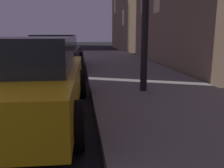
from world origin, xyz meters
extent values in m
cube|color=gold|center=(2.85, 3.22, 0.57)|extent=(1.89, 4.41, 0.64)
cube|color=#1E2328|center=(2.84, 3.01, 1.15)|extent=(1.60, 2.02, 0.56)
cylinder|color=black|center=(2.02, 4.60, 0.33)|extent=(0.24, 0.67, 0.66)
cylinder|color=black|center=(3.77, 4.54, 0.33)|extent=(0.24, 0.67, 0.66)
cylinder|color=black|center=(3.68, 1.84, 0.33)|extent=(0.24, 0.67, 0.66)
cube|color=black|center=(2.85, 8.74, 0.57)|extent=(1.88, 4.11, 0.64)
cube|color=#1E2328|center=(2.84, 8.49, 1.15)|extent=(1.59, 1.90, 0.56)
cylinder|color=black|center=(2.03, 10.03, 0.33)|extent=(0.25, 0.67, 0.66)
cylinder|color=black|center=(3.77, 9.96, 0.33)|extent=(0.25, 0.67, 0.66)
cylinder|color=black|center=(1.93, 7.52, 0.33)|extent=(0.25, 0.67, 0.66)
cylinder|color=black|center=(3.67, 7.45, 0.33)|extent=(0.25, 0.67, 0.66)
cube|color=#F2D17F|center=(7.32, 12.61, 3.13)|extent=(0.06, 0.90, 1.20)
cube|color=#F2D17F|center=(7.32, 18.92, 2.68)|extent=(0.06, 0.90, 1.20)
cube|color=#F2D17F|center=(7.32, 23.61, 4.01)|extent=(0.06, 0.90, 1.20)
camera|label=1|loc=(3.75, -1.19, 1.50)|focal=39.41mm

